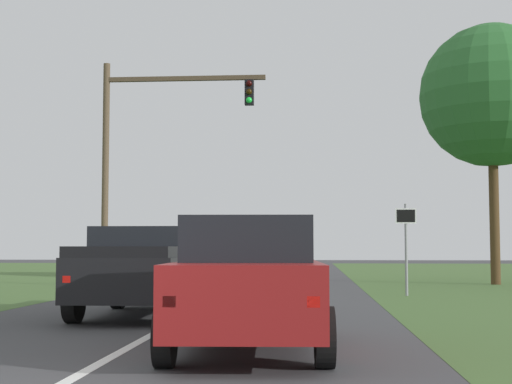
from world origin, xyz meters
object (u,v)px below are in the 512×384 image
pickup_truck_lead (145,270)px  traffic_light (144,142)px  red_suv_near (249,280)px  keep_moving_sign (406,237)px  oak_tree_right (492,96)px

pickup_truck_lead → traffic_light: bearing=103.0°
red_suv_near → keep_moving_sign: keep_moving_sign is taller
red_suv_near → pickup_truck_lead: bearing=117.3°
traffic_light → oak_tree_right: (12.86, 2.07, 1.90)m
pickup_truck_lead → oak_tree_right: 18.04m
traffic_light → oak_tree_right: 13.17m
pickup_truck_lead → keep_moving_sign: size_ratio=2.00×
traffic_light → oak_tree_right: size_ratio=0.82×
keep_moving_sign → oak_tree_right: 9.64m
red_suv_near → traffic_light: size_ratio=0.57×
red_suv_near → traffic_light: bearing=107.6°
red_suv_near → oak_tree_right: bearing=67.5°
keep_moving_sign → traffic_light: bearing=151.5°
keep_moving_sign → oak_tree_right: oak_tree_right is taller
red_suv_near → keep_moving_sign: bearing=73.0°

